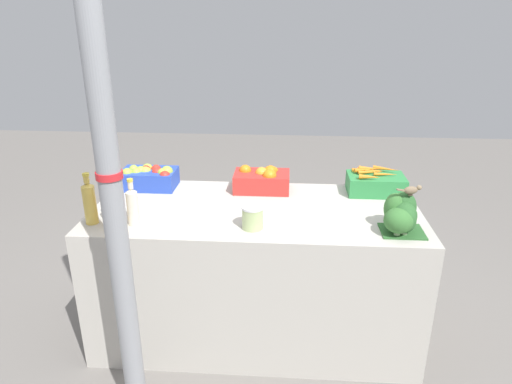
% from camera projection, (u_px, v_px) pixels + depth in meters
% --- Properties ---
extents(ground_plane, '(10.00, 10.00, 0.00)m').
position_uv_depth(ground_plane, '(256.00, 327.00, 2.95)').
color(ground_plane, slate).
extents(market_table, '(1.88, 0.86, 0.84)m').
position_uv_depth(market_table, '(256.00, 271.00, 2.80)').
color(market_table, '#B7B2A8').
rests_on(market_table, ground_plane).
extents(support_pole, '(0.11, 0.11, 2.33)m').
position_uv_depth(support_pole, '(112.00, 201.00, 1.90)').
color(support_pole, gray).
rests_on(support_pole, ground_plane).
extents(apple_crate, '(0.35, 0.22, 0.15)m').
position_uv_depth(apple_crate, '(149.00, 177.00, 2.93)').
color(apple_crate, '#2847B7').
rests_on(apple_crate, market_table).
extents(orange_crate, '(0.35, 0.22, 0.16)m').
position_uv_depth(orange_crate, '(262.00, 180.00, 2.89)').
color(orange_crate, red).
rests_on(orange_crate, market_table).
extents(carrot_crate, '(0.35, 0.22, 0.15)m').
position_uv_depth(carrot_crate, '(375.00, 183.00, 2.85)').
color(carrot_crate, '#2D8442').
rests_on(carrot_crate, market_table).
extents(broccoli_pile, '(0.22, 0.24, 0.20)m').
position_uv_depth(broccoli_pile, '(401.00, 215.00, 2.32)').
color(broccoli_pile, '#2D602D').
rests_on(broccoli_pile, market_table).
extents(juice_bottle_golden, '(0.07, 0.07, 0.28)m').
position_uv_depth(juice_bottle_golden, '(90.00, 202.00, 2.41)').
color(juice_bottle_golden, gold).
rests_on(juice_bottle_golden, market_table).
extents(juice_bottle_amber, '(0.07, 0.07, 0.27)m').
position_uv_depth(juice_bottle_amber, '(111.00, 204.00, 2.41)').
color(juice_bottle_amber, gold).
rests_on(juice_bottle_amber, market_table).
extents(juice_bottle_cloudy, '(0.06, 0.06, 0.26)m').
position_uv_depth(juice_bottle_cloudy, '(133.00, 205.00, 2.40)').
color(juice_bottle_cloudy, beige).
rests_on(juice_bottle_cloudy, market_table).
extents(pickle_jar, '(0.11, 0.11, 0.12)m').
position_uv_depth(pickle_jar, '(252.00, 217.00, 2.38)').
color(pickle_jar, '#B2C684').
rests_on(pickle_jar, market_table).
extents(sparrow_bird, '(0.14, 0.05, 0.05)m').
position_uv_depth(sparrow_bird, '(412.00, 190.00, 2.28)').
color(sparrow_bird, '#4C3D2D').
rests_on(sparrow_bird, broccoli_pile).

